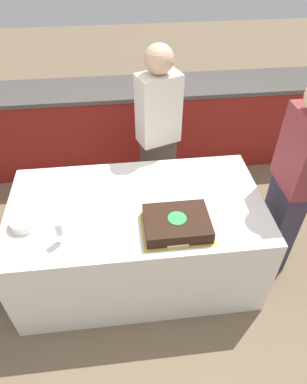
% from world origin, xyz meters
% --- Properties ---
extents(ground_plane, '(14.00, 14.00, 0.00)m').
position_xyz_m(ground_plane, '(0.00, 0.00, 0.00)').
color(ground_plane, '#7A664C').
extents(back_counter, '(4.40, 0.58, 0.92)m').
position_xyz_m(back_counter, '(0.00, 1.57, 0.46)').
color(back_counter, maroon).
rests_on(back_counter, ground_plane).
extents(dining_table, '(1.82, 0.99, 0.76)m').
position_xyz_m(dining_table, '(0.00, 0.00, 0.38)').
color(dining_table, white).
rests_on(dining_table, ground_plane).
extents(cake, '(0.46, 0.36, 0.09)m').
position_xyz_m(cake, '(0.24, -0.26, 0.80)').
color(cake, gold).
rests_on(cake, dining_table).
extents(plate_stack, '(0.20, 0.20, 0.06)m').
position_xyz_m(plate_stack, '(-0.74, -0.12, 0.79)').
color(plate_stack, white).
rests_on(plate_stack, dining_table).
extents(wine_glass, '(0.07, 0.07, 0.17)m').
position_xyz_m(wine_glass, '(-0.49, -0.29, 0.87)').
color(wine_glass, white).
rests_on(wine_glass, dining_table).
extents(side_plate_near_cake, '(0.21, 0.21, 0.00)m').
position_xyz_m(side_plate_near_cake, '(0.22, 0.07, 0.76)').
color(side_plate_near_cake, white).
rests_on(side_plate_near_cake, dining_table).
extents(utensil_pile, '(0.14, 0.11, 0.02)m').
position_xyz_m(utensil_pile, '(0.23, -0.37, 0.77)').
color(utensil_pile, white).
rests_on(utensil_pile, dining_table).
extents(person_cutting_cake, '(0.38, 0.30, 1.62)m').
position_xyz_m(person_cutting_cake, '(0.24, 0.71, 0.86)').
color(person_cutting_cake, '#4C4238').
rests_on(person_cutting_cake, ground_plane).
extents(person_seated_right, '(0.22, 0.37, 1.62)m').
position_xyz_m(person_seated_right, '(1.13, 0.00, 0.85)').
color(person_seated_right, '#383347').
rests_on(person_seated_right, ground_plane).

